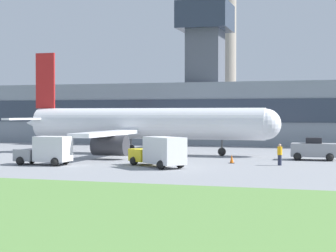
% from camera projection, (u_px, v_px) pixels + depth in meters
% --- Properties ---
extents(ground_plane, '(400.00, 400.00, 0.00)m').
position_uv_depth(ground_plane, '(139.00, 158.00, 52.06)').
color(ground_plane, gray).
extents(terminal_building, '(87.93, 11.22, 19.36)m').
position_uv_depth(terminal_building, '(206.00, 111.00, 77.77)').
color(terminal_building, gray).
rests_on(terminal_building, ground_plane).
extents(smokestack_left, '(3.89, 3.89, 35.78)m').
position_uv_depth(smokestack_left, '(227.00, 40.00, 106.59)').
color(smokestack_left, gray).
rests_on(smokestack_left, ground_plane).
extents(airplane, '(27.58, 26.00, 10.67)m').
position_uv_depth(airplane, '(142.00, 125.00, 57.42)').
color(airplane, white).
rests_on(airplane, ground_plane).
extents(pushback_tug, '(3.94, 2.58, 1.99)m').
position_uv_depth(pushback_tug, '(314.00, 150.00, 49.98)').
color(pushback_tug, gray).
rests_on(pushback_tug, ground_plane).
extents(baggage_truck, '(4.47, 2.47, 2.31)m').
position_uv_depth(baggage_truck, '(47.00, 151.00, 45.20)').
color(baggage_truck, gray).
rests_on(baggage_truck, ground_plane).
extents(fuel_truck, '(5.61, 5.07, 2.36)m').
position_uv_depth(fuel_truck, '(160.00, 152.00, 43.28)').
color(fuel_truck, yellow).
rests_on(fuel_truck, ground_plane).
extents(ground_crew_person, '(0.54, 0.54, 1.73)m').
position_uv_depth(ground_crew_person, '(280.00, 154.00, 44.84)').
color(ground_crew_person, '#23283D').
rests_on(ground_crew_person, ground_plane).
extents(traffic_cone_near_nose, '(0.49, 0.49, 0.72)m').
position_uv_depth(traffic_cone_near_nose, '(180.00, 155.00, 51.21)').
color(traffic_cone_near_nose, black).
rests_on(traffic_cone_near_nose, ground_plane).
extents(traffic_cone_wingtip, '(0.46, 0.46, 0.74)m').
position_uv_depth(traffic_cone_wingtip, '(232.00, 159.00, 46.75)').
color(traffic_cone_wingtip, black).
rests_on(traffic_cone_wingtip, ground_plane).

